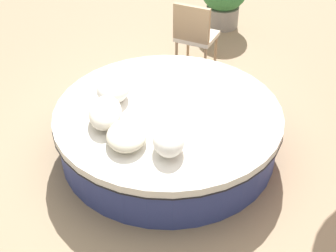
# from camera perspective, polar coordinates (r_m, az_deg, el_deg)

# --- Properties ---
(ground_plane) EXTENTS (16.00, 16.00, 0.00)m
(ground_plane) POSITION_cam_1_polar(r_m,az_deg,el_deg) (5.24, -0.00, -2.81)
(ground_plane) COLOR #9E8466
(round_bed) EXTENTS (2.46, 2.46, 0.54)m
(round_bed) POSITION_cam_1_polar(r_m,az_deg,el_deg) (5.07, -0.00, -0.42)
(round_bed) COLOR navy
(round_bed) RESTS_ON ground_plane
(throw_pillow_0) EXTENTS (0.46, 0.36, 0.22)m
(throw_pillow_0) POSITION_cam_1_polar(r_m,az_deg,el_deg) (5.08, -6.82, 4.52)
(throw_pillow_0) COLOR white
(throw_pillow_0) RESTS_ON round_bed
(throw_pillow_1) EXTENTS (0.56, 0.33, 0.20)m
(throw_pillow_1) POSITION_cam_1_polar(r_m,az_deg,el_deg) (4.75, -7.77, 1.67)
(throw_pillow_1) COLOR silver
(throw_pillow_1) RESTS_ON round_bed
(throw_pillow_2) EXTENTS (0.50, 0.39, 0.15)m
(throw_pillow_2) POSITION_cam_1_polar(r_m,az_deg,el_deg) (4.46, -5.13, -1.16)
(throw_pillow_2) COLOR beige
(throw_pillow_2) RESTS_ON round_bed
(throw_pillow_3) EXTENTS (0.43, 0.30, 0.22)m
(throw_pillow_3) POSITION_cam_1_polar(r_m,az_deg,el_deg) (4.32, 0.08, -1.80)
(throw_pillow_3) COLOR white
(throw_pillow_3) RESTS_ON round_bed
(patio_chair) EXTENTS (0.68, 0.69, 0.98)m
(patio_chair) POSITION_cam_1_polar(r_m,az_deg,el_deg) (6.51, 3.29, 11.56)
(patio_chair) COLOR #997A56
(patio_chair) RESTS_ON ground_plane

